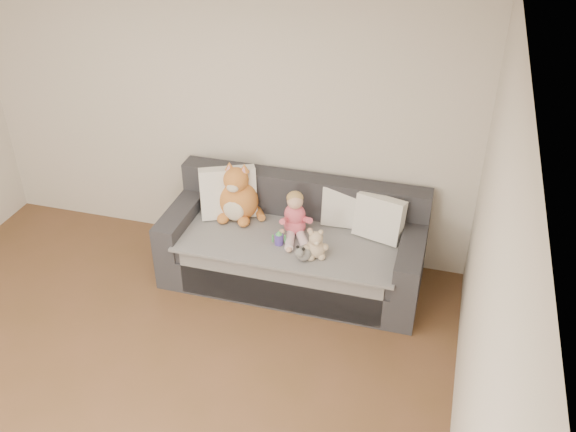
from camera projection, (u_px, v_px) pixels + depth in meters
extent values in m
plane|color=beige|center=(219.00, 112.00, 5.55)|extent=(4.50, 0.00, 4.50)
plane|color=beige|center=(478.00, 367.00, 3.01)|extent=(0.00, 5.00, 5.00)
cube|color=#28272C|center=(293.00, 265.00, 5.60)|extent=(2.20, 0.90, 0.30)
cube|color=#28272C|center=(292.00, 246.00, 5.45)|extent=(1.90, 0.80, 0.15)
cube|color=#28272C|center=(304.00, 196.00, 5.61)|extent=(2.20, 0.20, 0.40)
cube|color=#28272C|center=(184.00, 219.00, 5.67)|extent=(0.20, 0.90, 0.30)
cube|color=#28272C|center=(411.00, 256.00, 5.21)|extent=(0.20, 0.90, 0.30)
cube|color=gray|center=(291.00, 239.00, 5.39)|extent=(1.85, 0.88, 0.02)
cube|color=gray|center=(278.00, 289.00, 5.20)|extent=(1.70, 0.02, 0.41)
cube|color=white|center=(228.00, 192.00, 5.58)|extent=(0.53, 0.40, 0.46)
cube|color=white|center=(345.00, 206.00, 5.47)|extent=(0.39, 0.19, 0.36)
cube|color=white|center=(379.00, 218.00, 5.30)|extent=(0.44, 0.28, 0.39)
ellipsoid|color=#CB4D47|center=(295.00, 226.00, 5.41)|extent=(0.19, 0.15, 0.15)
ellipsoid|color=#CB4D47|center=(295.00, 214.00, 5.36)|extent=(0.18, 0.15, 0.20)
ellipsoid|color=#DBAA8C|center=(295.00, 201.00, 5.28)|extent=(0.13, 0.13, 0.13)
ellipsoid|color=tan|center=(295.00, 198.00, 5.28)|extent=(0.14, 0.14, 0.11)
cylinder|color=#CB4D47|center=(285.00, 220.00, 5.31)|extent=(0.06, 0.18, 0.12)
cylinder|color=#CB4D47|center=(306.00, 220.00, 5.32)|extent=(0.15, 0.18, 0.12)
ellipsoid|color=#DBAA8C|center=(282.00, 232.00, 5.28)|extent=(0.05, 0.05, 0.05)
ellipsoid|color=#DBAA8C|center=(310.00, 231.00, 5.29)|extent=(0.05, 0.05, 0.05)
cylinder|color=#E5B2C6|center=(290.00, 241.00, 5.29)|extent=(0.12, 0.24, 0.08)
cylinder|color=#E5B2C6|center=(303.00, 240.00, 5.30)|extent=(0.17, 0.24, 0.08)
ellipsoid|color=#DBAA8C|center=(289.00, 249.00, 5.19)|extent=(0.05, 0.08, 0.04)
ellipsoid|color=#DBAA8C|center=(306.00, 249.00, 5.20)|extent=(0.05, 0.08, 0.04)
ellipsoid|color=#C3812B|center=(238.00, 200.00, 5.59)|extent=(0.36, 0.31, 0.38)
ellipsoid|color=beige|center=(234.00, 210.00, 5.50)|extent=(0.19, 0.08, 0.21)
ellipsoid|color=#C3812B|center=(236.00, 180.00, 5.45)|extent=(0.22, 0.22, 0.22)
ellipsoid|color=beige|center=(232.00, 188.00, 5.39)|extent=(0.10, 0.07, 0.08)
cone|color=#C3812B|center=(229.00, 166.00, 5.44)|extent=(0.09, 0.09, 0.08)
cone|color=pink|center=(229.00, 167.00, 5.43)|extent=(0.05, 0.05, 0.05)
cone|color=#C3812B|center=(244.00, 168.00, 5.41)|extent=(0.09, 0.09, 0.08)
cone|color=pink|center=(244.00, 169.00, 5.40)|extent=(0.05, 0.05, 0.05)
ellipsoid|color=#C3812B|center=(223.00, 218.00, 5.56)|extent=(0.10, 0.13, 0.08)
ellipsoid|color=#C3812B|center=(244.00, 222.00, 5.51)|extent=(0.10, 0.13, 0.08)
cylinder|color=#C3812B|center=(259.00, 212.00, 5.65)|extent=(0.18, 0.24, 0.09)
ellipsoid|color=tan|center=(316.00, 249.00, 5.12)|extent=(0.16, 0.14, 0.16)
ellipsoid|color=tan|center=(316.00, 238.00, 5.06)|extent=(0.11, 0.11, 0.11)
ellipsoid|color=tan|center=(311.00, 233.00, 5.03)|extent=(0.04, 0.04, 0.04)
ellipsoid|color=tan|center=(321.00, 232.00, 5.04)|extent=(0.04, 0.04, 0.04)
ellipsoid|color=beige|center=(317.00, 243.00, 5.03)|extent=(0.04, 0.04, 0.04)
ellipsoid|color=tan|center=(307.00, 248.00, 5.09)|extent=(0.06, 0.06, 0.06)
ellipsoid|color=tan|center=(325.00, 247.00, 5.10)|extent=(0.06, 0.06, 0.06)
ellipsoid|color=tan|center=(311.00, 257.00, 5.10)|extent=(0.06, 0.06, 0.06)
ellipsoid|color=tan|center=(322.00, 257.00, 5.11)|extent=(0.06, 0.06, 0.06)
ellipsoid|color=white|center=(304.00, 253.00, 5.10)|extent=(0.13, 0.16, 0.11)
ellipsoid|color=white|center=(300.00, 253.00, 5.02)|extent=(0.08, 0.08, 0.08)
ellipsoid|color=black|center=(298.00, 247.00, 5.02)|extent=(0.03, 0.03, 0.03)
ellipsoid|color=black|center=(303.00, 249.00, 5.00)|extent=(0.03, 0.03, 0.03)
cylinder|color=#543EAA|center=(279.00, 239.00, 5.27)|extent=(0.09, 0.09, 0.10)
cone|color=green|center=(279.00, 233.00, 5.24)|extent=(0.08, 0.08, 0.04)
cylinder|color=green|center=(273.00, 238.00, 5.27)|extent=(0.02, 0.02, 0.07)
cylinder|color=green|center=(285.00, 239.00, 5.27)|extent=(0.02, 0.02, 0.07)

